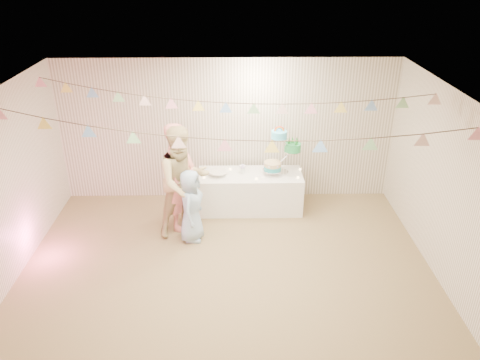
{
  "coord_description": "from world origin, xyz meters",
  "views": [
    {
      "loc": [
        0.09,
        -5.42,
        4.21
      ],
      "look_at": [
        0.2,
        0.8,
        1.15
      ],
      "focal_mm": 35.0,
      "sensor_mm": 36.0,
      "label": 1
    }
  ],
  "objects_px": {
    "table": "(250,191)",
    "cake_stand": "(282,148)",
    "person_adult_b": "(183,182)",
    "person_child": "(191,206)",
    "person_adult_a": "(180,177)"
  },
  "relations": [
    {
      "from": "cake_stand",
      "to": "table",
      "type": "bearing_deg",
      "value": -174.81
    },
    {
      "from": "cake_stand",
      "to": "person_child",
      "type": "xyz_separation_m",
      "value": [
        -1.51,
        -1.03,
        -0.55
      ]
    },
    {
      "from": "table",
      "to": "person_child",
      "type": "bearing_deg",
      "value": -134.6
    },
    {
      "from": "person_adult_b",
      "to": "table",
      "type": "bearing_deg",
      "value": 3.48
    },
    {
      "from": "person_adult_a",
      "to": "person_adult_b",
      "type": "xyz_separation_m",
      "value": [
        0.06,
        -0.17,
        0.0
      ]
    },
    {
      "from": "cake_stand",
      "to": "person_child",
      "type": "height_order",
      "value": "cake_stand"
    },
    {
      "from": "table",
      "to": "person_adult_b",
      "type": "distance_m",
      "value": 1.44
    },
    {
      "from": "person_adult_a",
      "to": "person_child",
      "type": "relative_size",
      "value": 1.51
    },
    {
      "from": "table",
      "to": "person_adult_a",
      "type": "height_order",
      "value": "person_adult_a"
    },
    {
      "from": "table",
      "to": "person_adult_a",
      "type": "bearing_deg",
      "value": -153.39
    },
    {
      "from": "table",
      "to": "cake_stand",
      "type": "xyz_separation_m",
      "value": [
        0.55,
        0.05,
        0.81
      ]
    },
    {
      "from": "table",
      "to": "person_child",
      "type": "height_order",
      "value": "person_child"
    },
    {
      "from": "table",
      "to": "person_adult_b",
      "type": "height_order",
      "value": "person_adult_b"
    },
    {
      "from": "person_adult_a",
      "to": "person_adult_b",
      "type": "height_order",
      "value": "person_adult_b"
    },
    {
      "from": "person_adult_b",
      "to": "person_child",
      "type": "bearing_deg",
      "value": -91.91
    }
  ]
}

